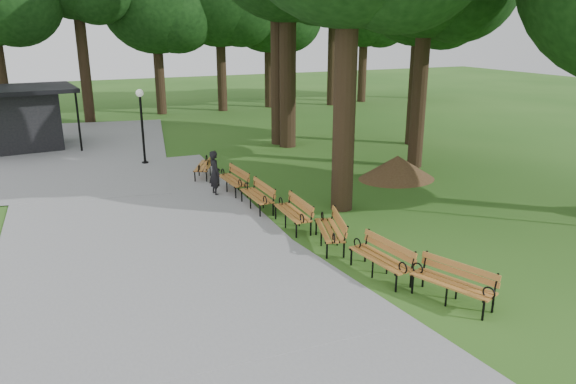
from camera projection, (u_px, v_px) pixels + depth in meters
name	position (u px, v px, depth m)	size (l,w,h in m)	color
ground	(295.00, 238.00, 15.16)	(100.00, 100.00, 0.00)	#295819
path	(132.00, 223.00, 16.21)	(12.00, 38.00, 0.06)	gray
person	(215.00, 173.00, 18.79)	(0.58, 0.38, 1.58)	black
kiosk	(17.00, 119.00, 25.57)	(4.71, 4.09, 2.95)	black
lamp_post	(141.00, 111.00, 22.54)	(0.32, 0.32, 3.18)	black
dirt_mound	(397.00, 167.00, 20.84)	(2.55, 2.55, 0.92)	#47301C
bench_0	(452.00, 284.00, 11.49)	(1.90, 0.64, 0.88)	#B16929
bench_1	(380.00, 259.00, 12.74)	(1.90, 0.64, 0.88)	#B16929
bench_2	(330.00, 230.00, 14.49)	(1.90, 0.64, 0.88)	#B16929
bench_3	(292.00, 213.00, 15.84)	(1.90, 0.64, 0.88)	#B16929
bench_4	(257.00, 196.00, 17.41)	(1.90, 0.64, 0.88)	#B16929
bench_5	(233.00, 180.00, 19.18)	(1.90, 0.64, 0.88)	#B16929
bench_6	(204.00, 166.00, 21.14)	(1.90, 0.64, 0.88)	#B16929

